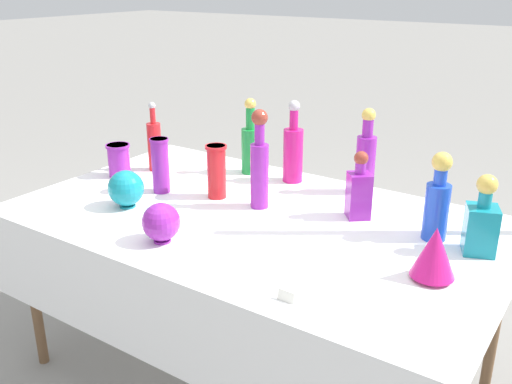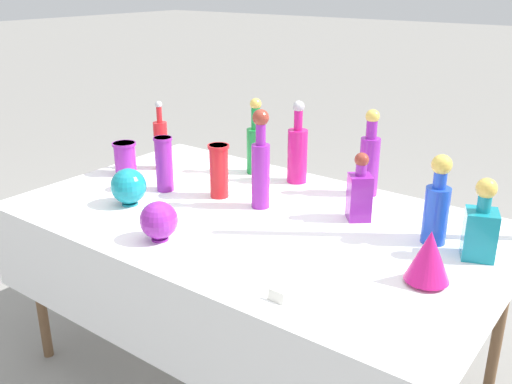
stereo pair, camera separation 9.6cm
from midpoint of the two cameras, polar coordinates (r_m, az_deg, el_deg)
ground_plane at (r=2.62m, az=1.10°, el=-17.85°), size 40.00×40.00×0.00m
display_table at (r=2.22m, az=0.60°, el=-4.08°), size 1.90×1.13×0.76m
tall_bottle_0 at (r=2.77m, az=-8.51°, el=4.88°), size 0.07×0.07×0.33m
tall_bottle_1 at (r=2.25m, az=1.69°, el=2.75°), size 0.07×0.07×0.40m
tall_bottle_2 at (r=2.07m, az=18.92°, el=-1.21°), size 0.09×0.09×0.32m
tall_bottle_3 at (r=2.68m, az=1.00°, el=4.79°), size 0.09×0.09×0.36m
tall_bottle_4 at (r=2.45m, az=12.38°, el=3.20°), size 0.08×0.08×0.37m
tall_bottle_5 at (r=2.56m, az=5.24°, el=4.09°), size 0.09×0.09×0.37m
square_decanter_0 at (r=2.02m, az=22.84°, el=-3.18°), size 0.13×0.13×0.28m
square_decanter_1 at (r=2.20m, az=11.55°, el=-0.02°), size 0.12×0.12×0.27m
slender_vase_0 at (r=2.38m, az=-2.58°, el=2.26°), size 0.09×0.09×0.23m
slender_vase_1 at (r=2.48m, az=-8.09°, el=2.91°), size 0.08×0.08×0.24m
slender_vase_2 at (r=2.73m, az=-11.98°, el=3.42°), size 0.11×0.11×0.15m
fluted_vase_0 at (r=1.81m, az=18.38°, el=-6.14°), size 0.14×0.14×0.17m
round_bowl_0 at (r=2.02m, az=-8.35°, el=-2.84°), size 0.14×0.14×0.14m
round_bowl_1 at (r=2.36m, az=-11.49°, el=0.56°), size 0.15×0.15×0.15m
price_tag_left at (r=1.67m, az=3.71°, el=-10.42°), size 0.06×0.01×0.03m
cardboard_box_behind_left at (r=3.55m, az=11.65°, el=-4.39°), size 0.51×0.53×0.38m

